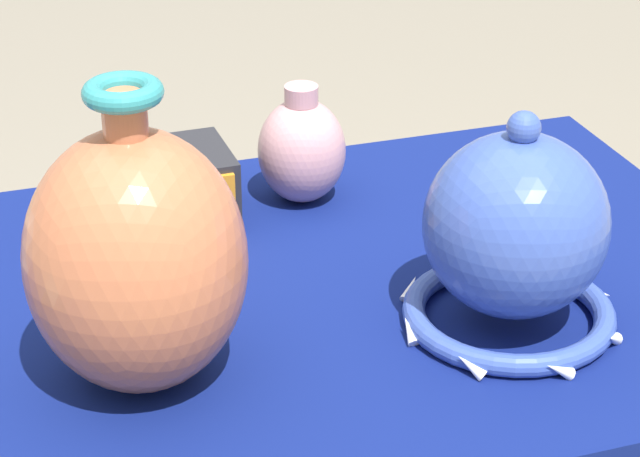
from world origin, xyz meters
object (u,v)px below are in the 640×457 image
Objects in this scene: vase_tall_bulbous at (136,259)px; mosaic_tile_box at (166,189)px; vase_dome_bell at (515,238)px; jar_round_rose at (302,149)px.

mosaic_tile_box is at bearing 74.02° from vase_tall_bulbous.
vase_dome_bell is at bearing -2.82° from vase_tall_bulbous.
vase_dome_bell is 0.34m from jar_round_rose.
vase_tall_bulbous is 2.04× the size of jar_round_rose.
vase_tall_bulbous reaches higher than jar_round_rose.
vase_dome_bell is at bearing -71.27° from jar_round_rose.
mosaic_tile_box is at bearing 130.98° from vase_dome_bell.
jar_round_rose is at bearing 108.73° from vase_dome_bell.
vase_dome_bell is at bearing -50.13° from mosaic_tile_box.
mosaic_tile_box is 0.16m from jar_round_rose.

